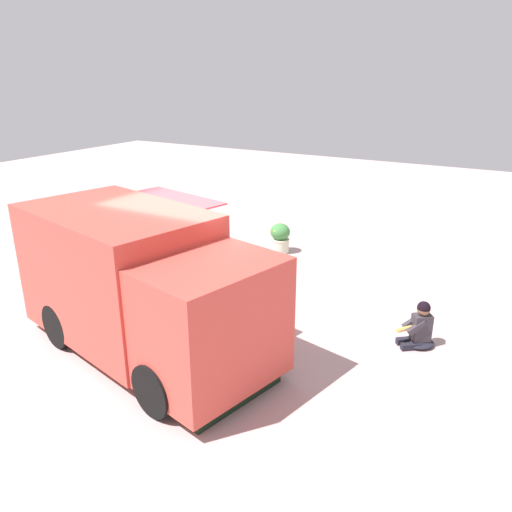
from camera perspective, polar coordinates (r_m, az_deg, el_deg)
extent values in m
plane|color=#BD9D9C|center=(10.06, -6.28, -6.83)|extent=(40.00, 40.00, 0.00)
cube|color=#D1463B|center=(9.02, -15.20, -1.59)|extent=(2.81, 3.71, 2.19)
cube|color=#D1463B|center=(7.33, -4.95, -7.61)|extent=(2.30, 1.84, 1.84)
cube|color=#1B232C|center=(6.74, -1.03, -7.08)|extent=(1.66, 0.41, 0.70)
cube|color=black|center=(9.53, -9.88, 0.85)|extent=(0.43, 1.79, 0.76)
cube|color=#E2363D|center=(9.44, -8.81, 6.57)|extent=(1.03, 2.08, 0.03)
cube|color=black|center=(8.99, -12.01, -9.91)|extent=(2.66, 4.77, 0.22)
cylinder|color=black|center=(7.35, -11.46, -14.66)|extent=(0.39, 0.83, 0.80)
cylinder|color=black|center=(8.38, -0.82, -9.48)|extent=(0.39, 0.83, 0.80)
cylinder|color=black|center=(9.47, -21.51, -7.33)|extent=(0.39, 0.83, 0.80)
cylinder|color=black|center=(10.30, -12.09, -4.06)|extent=(0.39, 0.83, 0.80)
ellipsoid|color=black|center=(9.43, 18.07, -9.35)|extent=(0.67, 0.68, 0.12)
cube|color=black|center=(9.42, 16.71, -9.20)|extent=(0.31, 0.35, 0.11)
cube|color=black|center=(9.27, 17.22, -9.78)|extent=(0.31, 0.35, 0.11)
cube|color=#363138|center=(9.29, 18.28, -7.72)|extent=(0.37, 0.38, 0.49)
sphere|color=brown|center=(9.14, 18.51, -5.77)|extent=(0.23, 0.23, 0.23)
sphere|color=black|center=(9.13, 18.53, -5.61)|extent=(0.23, 0.23, 0.23)
cube|color=#363138|center=(9.28, 17.28, -7.19)|extent=(0.28, 0.32, 0.26)
cube|color=#363138|center=(9.13, 17.79, -7.72)|extent=(0.28, 0.32, 0.26)
cylinder|color=#DDA750|center=(9.16, 16.52, -7.96)|extent=(0.30, 0.24, 0.08)
cube|color=#6CA642|center=(9.16, 16.53, -7.87)|extent=(0.24, 0.18, 0.02)
cylinder|color=beige|center=(13.44, 2.73, 1.20)|extent=(0.48, 0.48, 0.38)
torus|color=beige|center=(13.38, 2.75, 1.90)|extent=(0.51, 0.51, 0.04)
ellipsoid|color=#408242|center=(13.32, 2.76, 2.77)|extent=(0.53, 0.53, 0.45)
sphere|color=#EAEA50|center=(13.51, 2.58, 3.20)|extent=(0.08, 0.08, 0.08)
sphere|color=yellow|center=(13.13, 2.22, 2.84)|extent=(0.08, 0.08, 0.08)
sphere|color=#F7E952|center=(13.18, 3.51, 2.77)|extent=(0.05, 0.05, 0.05)
sphere|color=yellow|center=(13.32, 3.57, 3.24)|extent=(0.05, 0.05, 0.05)
cylinder|color=beige|center=(12.28, -2.73, -0.97)|extent=(0.39, 0.39, 0.25)
torus|color=silver|center=(12.24, -2.74, -0.50)|extent=(0.42, 0.42, 0.04)
ellipsoid|color=#267B2D|center=(12.18, -2.75, 0.29)|extent=(0.43, 0.43, 0.37)
sphere|color=#ECCC62|center=(12.03, -2.21, 0.25)|extent=(0.08, 0.08, 0.08)
sphere|color=#E2DF65|center=(12.28, -2.40, 0.88)|extent=(0.08, 0.08, 0.08)
sphere|color=#F9D24E|center=(12.33, -2.73, 0.76)|extent=(0.07, 0.07, 0.07)
cube|color=brown|center=(13.69, -7.14, 2.55)|extent=(1.37, 1.59, 0.06)
cube|color=#34252F|center=(13.79, -4.25, 1.75)|extent=(0.32, 0.27, 0.41)
cube|color=#34252F|center=(13.77, -9.95, 1.47)|extent=(0.32, 0.27, 0.41)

